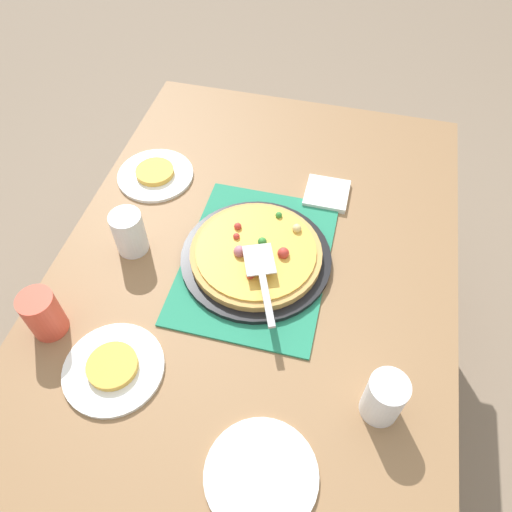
{
  "coord_description": "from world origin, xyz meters",
  "views": [
    {
      "loc": [
        0.73,
        0.18,
        1.75
      ],
      "look_at": [
        0.0,
        0.0,
        0.77
      ],
      "focal_mm": 34.54,
      "sensor_mm": 36.0,
      "label": 1
    }
  ],
  "objects_px": {
    "plate_near_left": "(114,369)",
    "cup_far": "(129,232)",
    "cup_corner": "(43,314)",
    "served_slice_left": "(112,366)",
    "napkin_stack": "(327,194)",
    "pizza": "(256,253)",
    "plate_far_right": "(156,175)",
    "pizza_pan": "(256,258)",
    "plate_side": "(261,475)",
    "pizza_server": "(262,276)",
    "cup_near": "(384,398)",
    "served_slice_right": "(155,172)"
  },
  "relations": [
    {
      "from": "plate_far_right",
      "to": "pizza_server",
      "type": "xyz_separation_m",
      "value": [
        0.32,
        0.4,
        0.07
      ]
    },
    {
      "from": "pizza_server",
      "to": "napkin_stack",
      "type": "distance_m",
      "value": 0.38
    },
    {
      "from": "plate_near_left",
      "to": "cup_near",
      "type": "height_order",
      "value": "cup_near"
    },
    {
      "from": "served_slice_left",
      "to": "pizza_server",
      "type": "bearing_deg",
      "value": 135.72
    },
    {
      "from": "served_slice_left",
      "to": "cup_near",
      "type": "bearing_deg",
      "value": 95.07
    },
    {
      "from": "cup_far",
      "to": "napkin_stack",
      "type": "xyz_separation_m",
      "value": [
        -0.31,
        0.46,
        -0.05
      ]
    },
    {
      "from": "cup_corner",
      "to": "served_slice_right",
      "type": "bearing_deg",
      "value": 174.59
    },
    {
      "from": "served_slice_left",
      "to": "served_slice_right",
      "type": "relative_size",
      "value": 1.0
    },
    {
      "from": "pizza",
      "to": "cup_near",
      "type": "bearing_deg",
      "value": 47.2
    },
    {
      "from": "pizza_pan",
      "to": "pizza",
      "type": "xyz_separation_m",
      "value": [
        0.0,
        0.0,
        0.02
      ]
    },
    {
      "from": "pizza_pan",
      "to": "plate_side",
      "type": "xyz_separation_m",
      "value": [
        0.5,
        0.13,
        -0.01
      ]
    },
    {
      "from": "pizza",
      "to": "cup_corner",
      "type": "bearing_deg",
      "value": -53.83
    },
    {
      "from": "plate_near_left",
      "to": "served_slice_left",
      "type": "xyz_separation_m",
      "value": [
        0.0,
        -0.0,
        0.01
      ]
    },
    {
      "from": "pizza",
      "to": "napkin_stack",
      "type": "relative_size",
      "value": 2.75
    },
    {
      "from": "plate_near_left",
      "to": "served_slice_right",
      "type": "xyz_separation_m",
      "value": [
        -0.59,
        -0.13,
        0.01
      ]
    },
    {
      "from": "pizza",
      "to": "plate_near_left",
      "type": "bearing_deg",
      "value": -32.26
    },
    {
      "from": "cup_far",
      "to": "pizza",
      "type": "bearing_deg",
      "value": 96.08
    },
    {
      "from": "plate_far_right",
      "to": "cup_corner",
      "type": "height_order",
      "value": "cup_corner"
    },
    {
      "from": "plate_far_right",
      "to": "cup_near",
      "type": "bearing_deg",
      "value": 52.11
    },
    {
      "from": "plate_near_left",
      "to": "served_slice_right",
      "type": "relative_size",
      "value": 2.0
    },
    {
      "from": "napkin_stack",
      "to": "served_slice_left",
      "type": "bearing_deg",
      "value": -29.94
    },
    {
      "from": "plate_side",
      "to": "served_slice_right",
      "type": "bearing_deg",
      "value": -145.86
    },
    {
      "from": "served_slice_right",
      "to": "cup_corner",
      "type": "distance_m",
      "value": 0.54
    },
    {
      "from": "plate_far_right",
      "to": "plate_side",
      "type": "xyz_separation_m",
      "value": [
        0.73,
        0.49,
        0.0
      ]
    },
    {
      "from": "pizza_pan",
      "to": "pizza",
      "type": "relative_size",
      "value": 1.15
    },
    {
      "from": "plate_side",
      "to": "served_slice_left",
      "type": "relative_size",
      "value": 2.0
    },
    {
      "from": "pizza",
      "to": "plate_near_left",
      "type": "height_order",
      "value": "pizza"
    },
    {
      "from": "cup_far",
      "to": "plate_far_right",
      "type": "bearing_deg",
      "value": -171.17
    },
    {
      "from": "pizza",
      "to": "cup_near",
      "type": "height_order",
      "value": "cup_near"
    },
    {
      "from": "plate_side",
      "to": "napkin_stack",
      "type": "height_order",
      "value": "napkin_stack"
    },
    {
      "from": "pizza_pan",
      "to": "plate_near_left",
      "type": "relative_size",
      "value": 1.73
    },
    {
      "from": "plate_side",
      "to": "served_slice_right",
      "type": "relative_size",
      "value": 2.0
    },
    {
      "from": "plate_near_left",
      "to": "pizza_server",
      "type": "height_order",
      "value": "pizza_server"
    },
    {
      "from": "plate_near_left",
      "to": "cup_far",
      "type": "relative_size",
      "value": 1.83
    },
    {
      "from": "plate_near_left",
      "to": "cup_near",
      "type": "bearing_deg",
      "value": 95.07
    },
    {
      "from": "served_slice_left",
      "to": "napkin_stack",
      "type": "distance_m",
      "value": 0.73
    },
    {
      "from": "cup_corner",
      "to": "cup_far",
      "type": "bearing_deg",
      "value": 161.05
    },
    {
      "from": "served_slice_left",
      "to": "pizza_server",
      "type": "xyz_separation_m",
      "value": [
        -0.27,
        0.27,
        0.05
      ]
    },
    {
      "from": "plate_far_right",
      "to": "served_slice_left",
      "type": "height_order",
      "value": "served_slice_left"
    },
    {
      "from": "pizza",
      "to": "plate_far_right",
      "type": "distance_m",
      "value": 0.43
    },
    {
      "from": "pizza",
      "to": "cup_far",
      "type": "relative_size",
      "value": 2.75
    },
    {
      "from": "plate_near_left",
      "to": "cup_corner",
      "type": "height_order",
      "value": "cup_corner"
    },
    {
      "from": "served_slice_right",
      "to": "pizza_server",
      "type": "height_order",
      "value": "pizza_server"
    },
    {
      "from": "plate_side",
      "to": "cup_near",
      "type": "bearing_deg",
      "value": 132.11
    },
    {
      "from": "cup_corner",
      "to": "plate_side",
      "type": "bearing_deg",
      "value": 70.14
    },
    {
      "from": "pizza_pan",
      "to": "served_slice_left",
      "type": "bearing_deg",
      "value": -32.19
    },
    {
      "from": "cup_far",
      "to": "napkin_stack",
      "type": "bearing_deg",
      "value": 123.96
    },
    {
      "from": "cup_near",
      "to": "napkin_stack",
      "type": "height_order",
      "value": "cup_near"
    },
    {
      "from": "pizza_pan",
      "to": "cup_far",
      "type": "xyz_separation_m",
      "value": [
        0.03,
        -0.32,
        0.05
      ]
    },
    {
      "from": "cup_corner",
      "to": "cup_near",
      "type": "bearing_deg",
      "value": 89.1
    }
  ]
}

